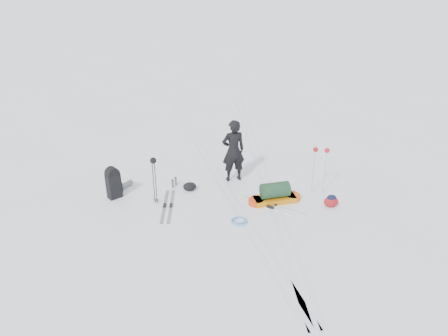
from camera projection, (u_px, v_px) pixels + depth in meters
The scene contains 14 objects.
ground at pixel (232, 200), 12.07m from camera, with size 200.00×200.00×0.00m, color white.
snow_hill_backdrop at pixel (372, 240), 128.14m from camera, with size 359.50×192.00×162.45m.
ski_tracks at pixel (245, 183), 12.95m from camera, with size 3.38×17.97×0.01m.
skier at pixel (233, 151), 12.74m from camera, with size 0.69×0.45×1.90m, color black.
pulk_sled at pixel (275, 195), 11.88m from camera, with size 1.50×0.52×0.57m.
expedition_rucksack at pixel (115, 183), 12.07m from camera, with size 0.74×0.95×0.92m.
ski_poles_black at pixel (154, 166), 11.42m from camera, with size 0.17×0.17×1.36m.
ski_poles_silver at pixel (321, 155), 11.91m from camera, with size 0.42×0.26×1.40m.
touring_skis_grey at pixel (168, 206), 11.74m from camera, with size 0.57×1.74×0.06m.
touring_skis_white at pixel (272, 206), 11.71m from camera, with size 1.59×1.54×0.07m.
rope_coil at pixel (239, 221), 11.06m from camera, with size 0.49×0.49×0.05m.
small_daypack at pixel (331, 201), 11.67m from camera, with size 0.50×0.48×0.34m.
thermos_pair at pixel (174, 182), 12.73m from camera, with size 0.18×0.24×0.26m.
stuff_sack at pixel (190, 187), 12.50m from camera, with size 0.45×0.38×0.24m.
Camera 1 is at (-2.45, -10.18, 6.08)m, focal length 35.00 mm.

